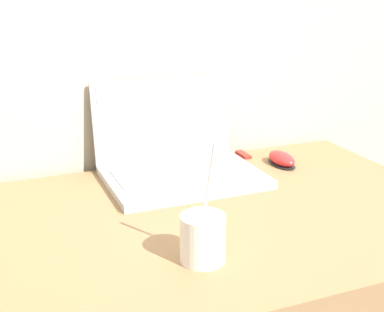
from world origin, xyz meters
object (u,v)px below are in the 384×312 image
laptop (177,158)px  usb_stick (243,155)px  drink_cup (203,237)px  computer_mouse (282,159)px

laptop → usb_stick: 0.24m
drink_cup → usb_stick: size_ratio=3.67×
drink_cup → computer_mouse: bearing=44.3°
laptop → drink_cup: laptop is taller
drink_cup → computer_mouse: size_ratio=2.11×
laptop → drink_cup: 0.43m
laptop → usb_stick: (0.23, 0.07, -0.04)m
laptop → usb_stick: size_ratio=6.18×
laptop → computer_mouse: (0.29, -0.03, -0.03)m
laptop → drink_cup: bearing=-104.6°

